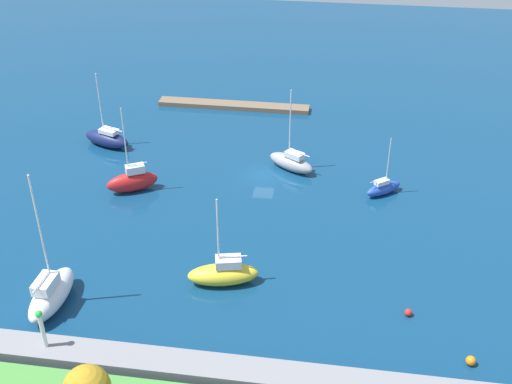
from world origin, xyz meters
The scene contains 12 objects.
water centered at (0.00, 0.00, 0.00)m, with size 160.00×160.00×0.00m, color navy.
pier_dock centered at (7.19, -19.36, 0.34)m, with size 22.57×2.32×0.68m, color brown.
breakwater centered at (0.00, 32.29, 0.72)m, with size 61.04×2.65×1.43m, color gray.
harbor_beacon centered at (13.41, 32.29, 3.58)m, with size 0.56×0.56×3.73m.
sailboat_gray_east_end centered at (-3.19, -1.96, 1.07)m, with size 6.58×5.16×10.52m.
sailboat_blue_mid_basin centered at (-14.37, 2.23, 0.82)m, with size 4.61×4.01×7.17m.
sailboat_yellow_far_south centered at (0.98, 20.74, 1.17)m, with size 7.05×3.85×9.44m.
sailboat_navy_west_end centered at (21.60, -4.74, 1.11)m, with size 7.23×4.54×10.08m.
sailboat_white_far_north centered at (15.72, 26.10, 1.42)m, with size 2.88×7.39×13.49m.
sailboat_red_along_channel centered at (14.68, 5.75, 1.34)m, with size 6.14×4.52×10.62m.
mooring_buoy_orange centered at (-20.82, 27.91, 0.41)m, with size 0.83×0.83×0.83m, color orange.
mooring_buoy_red centered at (-16.14, 22.75, 0.34)m, with size 0.68×0.68×0.68m, color red.
Camera 1 is at (-8.89, 66.60, 39.10)m, focal length 44.50 mm.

